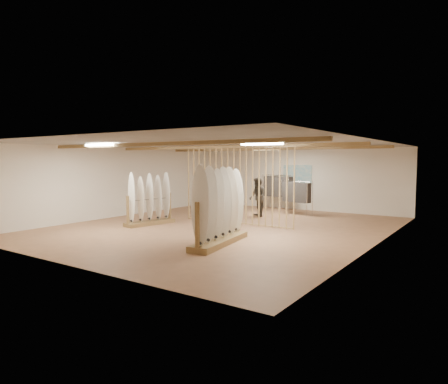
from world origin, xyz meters
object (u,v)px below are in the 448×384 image
Objects in this scene: rack_left at (150,207)px; clothing_rack_b at (296,192)px; shopper_b at (257,194)px; clothing_rack_a at (278,187)px; rack_right at (220,218)px; shopper_a at (228,193)px.

rack_left reaches higher than clothing_rack_b.
clothing_rack_b is 1.80m from shopper_b.
clothing_rack_b is 0.80× the size of shopper_b.
clothing_rack_a is at bearing 141.19° from shopper_b.
rack_left is 1.19× the size of clothing_rack_a.
clothing_rack_b is (3.20, 5.33, 0.32)m from rack_left.
shopper_b reaches higher than clothing_rack_a.
rack_right is 8.04m from clothing_rack_a.
shopper_a is (0.64, 4.04, 0.25)m from rack_left.
shopper_b is (-1.76, 5.15, 0.18)m from rack_right.
shopper_a reaches higher than clothing_rack_b.
shopper_b is at bearing 69.99° from rack_left.
clothing_rack_b is at bearing 68.54° from rack_left.
rack_right is at bearing 134.28° from shopper_a.
shopper_b is at bearing 99.42° from rack_right.
shopper_b reaches higher than clothing_rack_b.
rack_left is at bearing 93.58° from shopper_a.
rack_left is 1.08× the size of shopper_b.
clothing_rack_a is at bearing -103.00° from shopper_a.
rack_left reaches higher than clothing_rack_a.
clothing_rack_a is (-2.16, 7.74, 0.34)m from rack_right.
clothing_rack_a is at bearing 155.53° from clothing_rack_b.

